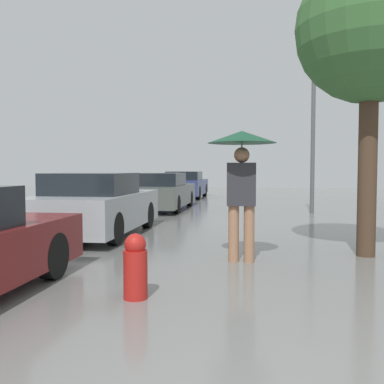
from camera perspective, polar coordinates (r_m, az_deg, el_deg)
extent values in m
cylinder|color=#9E7051|center=(6.33, 5.56, -5.55)|extent=(0.16, 0.16, 0.83)
cylinder|color=#9E7051|center=(6.33, 7.61, -5.57)|extent=(0.16, 0.16, 0.83)
cube|color=#2D2D33|center=(6.26, 6.63, 1.04)|extent=(0.42, 0.24, 0.62)
sphere|color=#9E7051|center=(6.26, 6.65, 4.93)|extent=(0.23, 0.23, 0.23)
cylinder|color=#515456|center=(6.26, 6.64, 3.49)|extent=(0.02, 0.02, 0.66)
cone|color=#14472D|center=(6.28, 6.67, 7.30)|extent=(1.00, 1.00, 0.17)
cylinder|color=black|center=(5.63, -18.11, -8.09)|extent=(0.18, 0.58, 0.58)
cube|color=#9EA3A8|center=(9.15, -12.74, -2.36)|extent=(1.79, 3.82, 0.69)
cube|color=black|center=(8.94, -13.22, 1.10)|extent=(1.52, 1.72, 0.43)
cylinder|color=black|center=(10.57, -14.50, -2.81)|extent=(0.18, 0.60, 0.60)
cylinder|color=black|center=(10.05, -5.99, -3.02)|extent=(0.18, 0.60, 0.60)
cylinder|color=black|center=(8.45, -20.75, -4.36)|extent=(0.18, 0.60, 0.60)
cylinder|color=black|center=(7.80, -10.31, -4.82)|extent=(0.18, 0.60, 0.60)
cube|color=#4C514C|center=(14.61, -4.17, -0.39)|extent=(1.74, 4.38, 0.66)
cube|color=black|center=(14.38, -4.37, 1.70)|extent=(1.48, 1.97, 0.42)
cylinder|color=black|center=(16.13, -5.85, -0.79)|extent=(0.18, 0.57, 0.57)
cylinder|color=black|center=(15.82, -0.33, -0.85)|extent=(0.18, 0.57, 0.57)
cylinder|color=black|center=(13.51, -8.67, -1.55)|extent=(0.18, 0.57, 0.57)
cylinder|color=black|center=(13.14, -2.11, -1.65)|extent=(0.18, 0.57, 0.57)
cube|color=navy|center=(20.54, -0.91, 0.69)|extent=(1.76, 4.07, 0.68)
cube|color=black|center=(20.33, -1.01, 2.19)|extent=(1.49, 1.83, 0.40)
cylinder|color=black|center=(21.93, -2.42, 0.32)|extent=(0.18, 0.63, 0.63)
cylinder|color=black|center=(21.69, 1.69, 0.29)|extent=(0.18, 0.63, 0.63)
cylinder|color=black|center=(19.46, -3.81, -0.04)|extent=(0.18, 0.63, 0.63)
cylinder|color=black|center=(19.19, 0.82, -0.07)|extent=(0.18, 0.63, 0.63)
cylinder|color=#473323|center=(7.19, 22.36, 3.49)|extent=(0.28, 0.28, 2.89)
sphere|color=#386633|center=(7.51, 22.70, 19.50)|extent=(2.27, 2.27, 2.27)
cylinder|color=#515456|center=(13.69, 15.81, 5.89)|extent=(0.13, 0.13, 4.13)
sphere|color=beige|center=(13.97, 15.94, 14.72)|extent=(0.27, 0.27, 0.27)
cylinder|color=#B21E19|center=(4.61, -7.55, -10.85)|extent=(0.25, 0.25, 0.51)
sphere|color=#B21E19|center=(4.55, -7.58, -6.93)|extent=(0.23, 0.23, 0.23)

